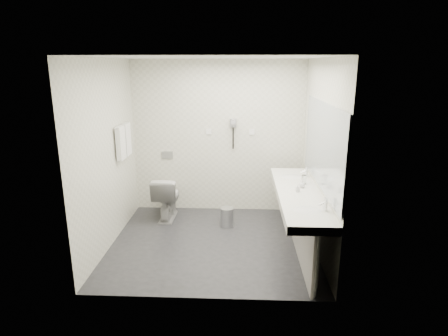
{
  "coord_description": "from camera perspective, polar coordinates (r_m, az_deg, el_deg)",
  "views": [
    {
      "loc": [
        0.37,
        -4.81,
        2.43
      ],
      "look_at": [
        0.15,
        0.15,
        1.05
      ],
      "focal_mm": 30.32,
      "sensor_mm": 36.0,
      "label": 1
    }
  ],
  "objects": [
    {
      "name": "soap_bottle_b",
      "position": [
        5.07,
        11.68,
        -2.39
      ],
      "size": [
        0.09,
        0.09,
        0.1
      ],
      "primitive_type": "imported",
      "rotation": [
        0.0,
        0.0,
        -0.15
      ],
      "color": "silver",
      "rests_on": "vanity_counter"
    },
    {
      "name": "switch_plate_a",
      "position": [
        6.22,
        -2.3,
        5.5
      ],
      "size": [
        0.09,
        0.02,
        0.09
      ],
      "primitive_type": "cube",
      "color": "white",
      "rests_on": "wall_back"
    },
    {
      "name": "glass_left",
      "position": [
        5.23,
        11.96,
        -1.71
      ],
      "size": [
        0.08,
        0.08,
        0.12
      ],
      "primitive_type": "cylinder",
      "rotation": [
        0.0,
        0.0,
        -0.25
      ],
      "color": "silver",
      "rests_on": "vanity_counter"
    },
    {
      "name": "dryer_barrel",
      "position": [
        6.08,
        1.4,
        7.0
      ],
      "size": [
        0.08,
        0.14,
        0.08
      ],
      "primitive_type": "cylinder",
      "rotation": [
        1.57,
        0.0,
        0.0
      ],
      "color": "gray",
      "rests_on": "dryer_cradle"
    },
    {
      "name": "floor",
      "position": [
        5.4,
        -1.69,
        -11.2
      ],
      "size": [
        2.8,
        2.8,
        0.0
      ],
      "primitive_type": "plane",
      "color": "#242428",
      "rests_on": "ground"
    },
    {
      "name": "soap_bottle_a",
      "position": [
        4.89,
        11.05,
        -3.0
      ],
      "size": [
        0.06,
        0.06,
        0.1
      ],
      "primitive_type": "imported",
      "rotation": [
        0.0,
        0.0,
        0.29
      ],
      "color": "silver",
      "rests_on": "vanity_counter"
    },
    {
      "name": "wall_back",
      "position": [
        6.24,
        -0.9,
        4.61
      ],
      "size": [
        2.8,
        0.0,
        2.8
      ],
      "primitive_type": "plane",
      "rotation": [
        1.57,
        0.0,
        0.0
      ],
      "color": "silver",
      "rests_on": "floor"
    },
    {
      "name": "towel_far",
      "position": [
        5.87,
        -14.49,
        4.22
      ],
      "size": [
        0.07,
        0.24,
        0.48
      ],
      "primitive_type": "cube",
      "color": "white",
      "rests_on": "towel_rail"
    },
    {
      "name": "towel_near",
      "position": [
        5.61,
        -15.3,
        3.65
      ],
      "size": [
        0.07,
        0.24,
        0.48
      ],
      "primitive_type": "cube",
      "color": "white",
      "rests_on": "towel_rail"
    },
    {
      "name": "ceiling",
      "position": [
        4.83,
        -1.94,
        16.34
      ],
      "size": [
        2.8,
        2.8,
        0.0
      ],
      "primitive_type": "plane",
      "rotation": [
        3.14,
        0.0,
        0.0
      ],
      "color": "silver",
      "rests_on": "wall_back"
    },
    {
      "name": "vanity_post_near",
      "position": [
        4.2,
        13.73,
        -14.25
      ],
      "size": [
        0.06,
        0.06,
        0.75
      ],
      "primitive_type": "cylinder",
      "color": "silver",
      "rests_on": "floor"
    },
    {
      "name": "dryer_cord",
      "position": [
        6.18,
        1.39,
        4.51
      ],
      "size": [
        0.02,
        0.02,
        0.35
      ],
      "primitive_type": "cylinder",
      "color": "black",
      "rests_on": "dryer_cradle"
    },
    {
      "name": "vanity_panel",
      "position": [
        5.11,
        11.22,
        -8.51
      ],
      "size": [
        0.03,
        2.15,
        0.75
      ],
      "primitive_type": "cube",
      "color": "gray",
      "rests_on": "floor"
    },
    {
      "name": "mirror",
      "position": [
        4.82,
        14.65,
        3.29
      ],
      "size": [
        0.02,
        2.2,
        1.05
      ],
      "primitive_type": "cube",
      "color": "#B2BCC6",
      "rests_on": "wall_right"
    },
    {
      "name": "faucet_near",
      "position": [
        4.34,
        15.06,
        -5.3
      ],
      "size": [
        0.04,
        0.04,
        0.15
      ],
      "primitive_type": "cylinder",
      "color": "silver",
      "rests_on": "vanity_counter"
    },
    {
      "name": "pedal_bin",
      "position": [
        5.86,
        0.45,
        -7.47
      ],
      "size": [
        0.27,
        0.27,
        0.28
      ],
      "primitive_type": "cylinder",
      "rotation": [
        0.0,
        0.0,
        0.43
      ],
      "color": "#B2B5BA",
      "rests_on": "floor"
    },
    {
      "name": "dryer_cradle",
      "position": [
        6.16,
        1.41,
        6.82
      ],
      "size": [
        0.1,
        0.04,
        0.14
      ],
      "primitive_type": "cube",
      "color": "gray",
      "rests_on": "wall_back"
    },
    {
      "name": "switch_plate_b",
      "position": [
        6.2,
        4.19,
        5.44
      ],
      "size": [
        0.09,
        0.02,
        0.09
      ],
      "primitive_type": "cube",
      "color": "white",
      "rests_on": "wall_back"
    },
    {
      "name": "flush_plate",
      "position": [
        6.39,
        -8.53,
        1.96
      ],
      "size": [
        0.18,
        0.02,
        0.12
      ],
      "primitive_type": "cube",
      "color": "#B2B5BA",
      "rests_on": "wall_back"
    },
    {
      "name": "toilet",
      "position": [
        6.17,
        -8.6,
        -4.37
      ],
      "size": [
        0.4,
        0.7,
        0.7
      ],
      "primitive_type": "imported",
      "rotation": [
        0.0,
        0.0,
        3.13
      ],
      "color": "white",
      "rests_on": "floor"
    },
    {
      "name": "vanity_counter",
      "position": [
        4.95,
        11.19,
        -4.01
      ],
      "size": [
        0.55,
        2.2,
        0.1
      ],
      "primitive_type": "cube",
      "color": "white",
      "rests_on": "floor"
    },
    {
      "name": "towel_rail",
      "position": [
        5.7,
        -15.13,
        6.11
      ],
      "size": [
        0.02,
        0.62,
        0.02
      ],
      "primitive_type": "cylinder",
      "rotation": [
        1.57,
        0.0,
        0.0
      ],
      "color": "silver",
      "rests_on": "wall_left"
    },
    {
      "name": "wall_left",
      "position": [
        5.26,
        -17.19,
        1.87
      ],
      "size": [
        0.0,
        2.6,
        2.6
      ],
      "primitive_type": "plane",
      "rotation": [
        1.57,
        0.0,
        1.57
      ],
      "color": "silver",
      "rests_on": "floor"
    },
    {
      "name": "basin_near",
      "position": [
        4.34,
        12.44,
        -6.43
      ],
      "size": [
        0.4,
        0.31,
        0.05
      ],
      "primitive_type": "ellipsoid",
      "color": "white",
      "rests_on": "vanity_counter"
    },
    {
      "name": "faucet_far",
      "position": [
        5.56,
        12.29,
        -0.56
      ],
      "size": [
        0.04,
        0.04,
        0.15
      ],
      "primitive_type": "cylinder",
      "color": "silver",
      "rests_on": "vanity_counter"
    },
    {
      "name": "wall_front",
      "position": [
        3.73,
        -3.32,
        -2.96
      ],
      "size": [
        2.8,
        0.0,
        2.8
      ],
      "primitive_type": "plane",
      "rotation": [
        -1.57,
        0.0,
        0.0
      ],
      "color": "silver",
      "rests_on": "floor"
    },
    {
      "name": "bin_lid",
      "position": [
        5.8,
        0.46,
        -6.12
      ],
      "size": [
        0.2,
        0.2,
        0.02
      ],
      "primitive_type": "cylinder",
      "color": "#B2B5BA",
      "rests_on": "pedal_bin"
    },
    {
      "name": "wall_right",
      "position": [
        5.06,
        14.21,
        1.56
      ],
      "size": [
        0.0,
        2.6,
        2.6
      ],
      "primitive_type": "plane",
      "rotation": [
        1.57,
        0.0,
        -1.57
      ],
      "color": "silver",
      "rests_on": "floor"
    },
    {
      "name": "vanity_post_far",
      "position": [
        6.07,
        10.09,
        -4.52
      ],
      "size": [
        0.06,
        0.06,
        0.75
      ],
      "primitive_type": "cylinder",
      "color": "silver",
      "rests_on": "floor"
    },
    {
      "name": "basin_far",
      "position": [
        5.55,
        10.25,
        -1.43
      ],
      "size": [
        0.4,
        0.31,
        0.05
      ],
      "primitive_type": "ellipsoid",
      "color": "white",
      "rests_on": "vanity_counter"
    }
  ]
}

